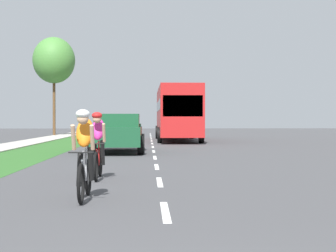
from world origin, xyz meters
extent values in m
plane|color=#424244|center=(0.00, 20.00, 0.00)|extent=(120.00, 120.00, 0.00)
cube|color=#2D6026|center=(-5.16, 20.00, 0.00)|extent=(2.73, 70.00, 0.01)
cube|color=white|center=(0.00, 5.33, 0.00)|extent=(0.12, 1.80, 0.01)
cube|color=white|center=(0.00, 9.07, 0.00)|extent=(0.12, 1.80, 0.01)
cube|color=white|center=(0.00, 12.80, 0.00)|extent=(0.12, 1.80, 0.01)
cube|color=white|center=(0.00, 16.53, 0.00)|extent=(0.12, 1.80, 0.01)
cube|color=white|center=(0.00, 20.27, 0.00)|extent=(0.12, 1.80, 0.01)
cube|color=white|center=(0.00, 24.00, 0.00)|extent=(0.12, 1.80, 0.01)
cube|color=white|center=(0.00, 27.73, 0.00)|extent=(0.12, 1.80, 0.01)
cube|color=white|center=(0.00, 31.47, 0.00)|extent=(0.12, 1.80, 0.01)
cube|color=white|center=(0.00, 35.20, 0.00)|extent=(0.12, 1.80, 0.01)
cube|color=white|center=(0.00, 38.93, 0.00)|extent=(0.12, 1.80, 0.01)
cube|color=white|center=(0.00, 42.67, 0.00)|extent=(0.12, 1.80, 0.01)
cube|color=white|center=(0.00, 46.40, 0.00)|extent=(0.12, 1.80, 0.01)
cube|color=white|center=(0.00, 50.13, 0.00)|extent=(0.12, 1.80, 0.01)
torus|color=black|center=(-1.37, 7.12, 0.34)|extent=(0.06, 0.68, 0.68)
torus|color=black|center=(-1.37, 6.08, 0.34)|extent=(0.06, 0.68, 0.68)
cylinder|color=#A5A8AD|center=(-1.37, 6.50, 0.52)|extent=(0.04, 0.59, 0.43)
cylinder|color=#A5A8AD|center=(-1.37, 6.78, 0.62)|extent=(0.04, 0.04, 0.55)
cylinder|color=#A5A8AD|center=(-1.37, 6.55, 0.85)|extent=(0.03, 0.55, 0.03)
cylinder|color=black|center=(-1.37, 6.10, 0.86)|extent=(0.42, 0.02, 0.02)
ellipsoid|color=orange|center=(-1.37, 6.62, 1.18)|extent=(0.30, 0.54, 0.63)
sphere|color=tan|center=(-1.37, 6.34, 1.42)|extent=(0.20, 0.20, 0.20)
ellipsoid|color=white|center=(-1.37, 6.34, 1.50)|extent=(0.24, 0.28, 0.16)
cylinder|color=tan|center=(-1.53, 6.34, 1.10)|extent=(0.07, 0.26, 0.45)
cylinder|color=tan|center=(-1.21, 6.34, 1.10)|extent=(0.07, 0.26, 0.45)
cylinder|color=black|center=(-1.47, 6.70, 0.52)|extent=(0.10, 0.30, 0.60)
cylinder|color=black|center=(-1.27, 6.65, 0.62)|extent=(0.10, 0.25, 0.61)
torus|color=black|center=(-1.44, 10.25, 0.34)|extent=(0.06, 0.68, 0.68)
torus|color=black|center=(-1.44, 9.21, 0.34)|extent=(0.06, 0.68, 0.68)
cylinder|color=red|center=(-1.44, 9.63, 0.52)|extent=(0.04, 0.59, 0.43)
cylinder|color=red|center=(-1.44, 9.91, 0.62)|extent=(0.04, 0.04, 0.55)
cylinder|color=red|center=(-1.44, 9.68, 0.85)|extent=(0.03, 0.55, 0.03)
cylinder|color=black|center=(-1.44, 9.23, 0.86)|extent=(0.42, 0.02, 0.02)
ellipsoid|color=#CC2D8C|center=(-1.44, 9.75, 1.18)|extent=(0.30, 0.54, 0.63)
sphere|color=tan|center=(-1.44, 9.47, 1.42)|extent=(0.20, 0.20, 0.20)
ellipsoid|color=red|center=(-1.44, 9.47, 1.50)|extent=(0.24, 0.28, 0.16)
cylinder|color=tan|center=(-1.60, 9.47, 1.10)|extent=(0.07, 0.26, 0.45)
cylinder|color=tan|center=(-1.28, 9.47, 1.10)|extent=(0.07, 0.26, 0.45)
cylinder|color=black|center=(-1.54, 9.83, 0.52)|extent=(0.10, 0.30, 0.60)
cylinder|color=black|center=(-1.34, 9.78, 0.62)|extent=(0.10, 0.25, 0.61)
cube|color=#194C2D|center=(-1.52, 19.69, 0.72)|extent=(1.96, 5.10, 0.76)
cube|color=#194C2D|center=(-1.52, 18.93, 1.32)|extent=(1.80, 1.78, 0.64)
cube|color=#1E2833|center=(-1.52, 18.21, 1.30)|extent=(1.67, 0.08, 0.52)
cube|color=#194C2D|center=(-2.42, 20.71, 1.02)|extent=(0.08, 2.80, 0.40)
cube|color=#194C2D|center=(-0.62, 20.71, 1.02)|extent=(0.08, 2.80, 0.40)
cube|color=#194C2D|center=(-1.52, 22.20, 1.02)|extent=(1.80, 0.08, 0.40)
cylinder|color=black|center=(-2.50, 18.16, 0.38)|extent=(0.26, 0.76, 0.76)
cylinder|color=black|center=(-0.54, 18.16, 0.38)|extent=(0.26, 0.76, 0.76)
cylinder|color=black|center=(-2.50, 21.22, 0.38)|extent=(0.26, 0.76, 0.76)
cylinder|color=black|center=(-0.54, 21.22, 0.38)|extent=(0.26, 0.76, 0.76)
cube|color=red|center=(1.71, 32.11, 1.93)|extent=(2.50, 11.60, 3.10)
cube|color=#1E2833|center=(1.71, 32.11, 2.33)|extent=(2.52, 10.67, 0.64)
cube|color=#1E2833|center=(1.71, 26.34, 2.18)|extent=(2.25, 0.06, 1.20)
cylinder|color=black|center=(0.46, 28.34, 0.48)|extent=(0.28, 0.96, 0.96)
cylinder|color=black|center=(2.96, 28.34, 0.48)|extent=(0.28, 0.96, 0.96)
cylinder|color=black|center=(0.46, 35.30, 0.48)|extent=(0.28, 0.96, 0.96)
cylinder|color=black|center=(2.96, 35.30, 0.48)|extent=(0.28, 0.96, 0.96)
cylinder|color=brown|center=(-8.42, 42.81, 2.56)|extent=(0.24, 0.24, 5.12)
ellipsoid|color=#478438|center=(-8.42, 42.81, 6.58)|extent=(3.65, 3.65, 4.02)
camera|label=1|loc=(-0.27, -2.50, 1.40)|focal=55.17mm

